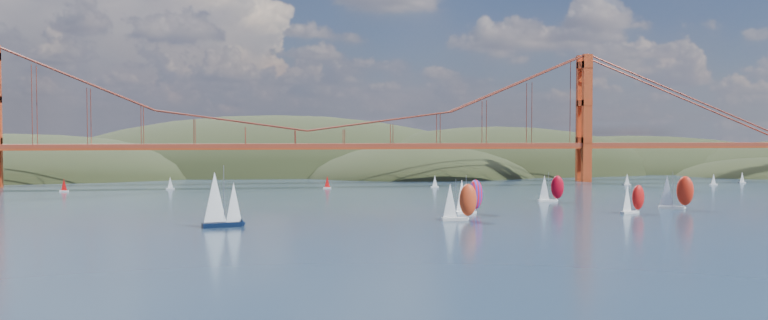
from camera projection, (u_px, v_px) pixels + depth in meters
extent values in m
plane|color=black|center=(373.00, 255.00, 129.05)|extent=(1200.00, 1200.00, 0.00)
ellipsoid|color=black|center=(9.00, 199.00, 362.96)|extent=(240.00, 140.00, 64.00)
ellipsoid|color=black|center=(277.00, 200.00, 423.81)|extent=(300.00, 180.00, 96.00)
ellipsoid|color=black|center=(497.00, 195.00, 413.68)|extent=(220.00, 140.00, 76.00)
ellipsoid|color=black|center=(420.00, 192.00, 375.77)|extent=(140.00, 110.00, 48.00)
ellipsoid|color=black|center=(631.00, 186.00, 447.98)|extent=(260.00, 160.00, 60.00)
cube|color=maroon|center=(307.00, 145.00, 305.94)|extent=(440.00, 7.00, 1.60)
cube|color=#9B3713|center=(308.00, 148.00, 305.98)|extent=(440.00, 7.00, 0.80)
cube|color=#9B3713|center=(584.00, 118.00, 325.09)|extent=(4.00, 8.50, 55.00)
cube|color=black|center=(222.00, 225.00, 167.89)|extent=(9.20, 4.68, 1.06)
cylinder|color=#99999E|center=(224.00, 194.00, 167.82)|extent=(0.13, 0.13, 12.80)
cone|color=white|center=(215.00, 197.00, 167.01)|extent=(6.07, 6.07, 11.26)
cone|color=white|center=(234.00, 202.00, 168.81)|extent=(4.34, 4.34, 8.96)
cube|color=silver|center=(454.00, 219.00, 180.23)|extent=(6.26, 1.99, 0.74)
cylinder|color=#99999E|center=(456.00, 198.00, 180.11)|extent=(0.09, 0.09, 9.30)
cone|color=white|center=(450.00, 200.00, 179.84)|extent=(3.61, 3.61, 8.18)
ellipsoid|color=red|center=(468.00, 200.00, 180.76)|extent=(4.45, 2.91, 7.81)
cube|color=silver|center=(630.00, 212.00, 195.95)|extent=(5.43, 2.90, 0.63)
cylinder|color=#99999E|center=(631.00, 196.00, 195.91)|extent=(0.08, 0.08, 7.85)
cone|color=white|center=(627.00, 198.00, 195.40)|extent=(3.65, 3.65, 6.91)
ellipsoid|color=red|center=(638.00, 197.00, 197.07)|extent=(4.17, 3.25, 6.59)
cube|color=silver|center=(671.00, 207.00, 207.99)|extent=(6.59, 4.48, 0.77)
cylinder|color=#99999E|center=(673.00, 189.00, 207.71)|extent=(0.10, 0.10, 9.68)
cone|color=white|center=(667.00, 190.00, 208.16)|extent=(4.84, 4.84, 8.52)
ellipsoid|color=red|center=(685.00, 191.00, 206.79)|extent=(5.31, 4.55, 8.13)
cube|color=white|center=(547.00, 201.00, 229.12)|extent=(5.72, 1.84, 0.68)
cylinder|color=#99999E|center=(549.00, 186.00, 228.99)|extent=(0.08, 0.08, 8.49)
cone|color=white|center=(544.00, 187.00, 228.85)|extent=(3.31, 3.31, 7.47)
ellipsoid|color=#A30315|center=(557.00, 187.00, 229.34)|extent=(4.07, 2.67, 7.13)
cube|color=white|center=(465.00, 212.00, 195.33)|extent=(6.41, 3.88, 0.74)
cylinder|color=#99999E|center=(466.00, 193.00, 195.31)|extent=(0.09, 0.09, 9.30)
cone|color=white|center=(462.00, 195.00, 194.59)|extent=(4.50, 4.50, 8.19)
ellipsoid|color=#EC0A07|center=(476.00, 194.00, 196.91)|extent=(5.04, 4.13, 7.81)
cube|color=silver|center=(64.00, 191.00, 268.22)|extent=(3.00, 1.00, 0.50)
cone|color=red|center=(64.00, 185.00, 268.14)|extent=(2.00, 2.00, 4.20)
cube|color=silver|center=(170.00, 189.00, 279.72)|extent=(3.00, 1.00, 0.50)
cone|color=white|center=(170.00, 182.00, 279.63)|extent=(2.00, 2.00, 4.20)
cube|color=silver|center=(627.00, 185.00, 302.58)|extent=(3.00, 1.00, 0.50)
cone|color=white|center=(627.00, 179.00, 302.49)|extent=(2.00, 2.00, 4.20)
cube|color=silver|center=(713.00, 185.00, 302.46)|extent=(3.00, 1.00, 0.50)
cone|color=white|center=(714.00, 179.00, 302.37)|extent=(2.00, 2.00, 4.20)
cube|color=silver|center=(742.00, 182.00, 315.02)|extent=(3.00, 1.00, 0.50)
cone|color=white|center=(742.00, 177.00, 314.94)|extent=(2.00, 2.00, 4.20)
cube|color=silver|center=(435.00, 187.00, 289.14)|extent=(3.00, 1.00, 0.50)
cone|color=white|center=(435.00, 181.00, 289.05)|extent=(2.00, 2.00, 4.20)
cube|color=silver|center=(327.00, 188.00, 284.05)|extent=(3.00, 1.00, 0.50)
cone|color=red|center=(327.00, 182.00, 283.97)|extent=(2.00, 2.00, 4.20)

